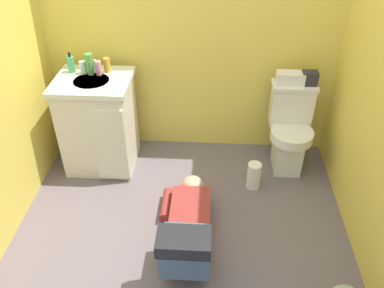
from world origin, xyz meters
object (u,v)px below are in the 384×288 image
(faucet, at_px, (95,66))
(bottle_amber, at_px, (107,65))
(bottle_green, at_px, (90,64))
(bottle_pink, at_px, (99,68))
(toilet, at_px, (290,130))
(soap_dispenser, at_px, (71,64))
(paper_towel_roll, at_px, (254,176))
(bottle_clear, at_px, (83,68))
(tissue_box, at_px, (290,78))
(toiletry_bag, at_px, (310,78))
(vanity_cabinet, at_px, (99,123))
(person_plumber, at_px, (187,229))

(faucet, xyz_separation_m, bottle_amber, (0.10, 0.00, 0.01))
(bottle_green, relative_size, bottle_pink, 1.48)
(toilet, bearing_deg, bottle_amber, 177.04)
(soap_dispenser, distance_m, bottle_green, 0.17)
(soap_dispenser, bearing_deg, paper_towel_roll, -14.15)
(soap_dispenser, relative_size, bottle_pink, 1.44)
(soap_dispenser, bearing_deg, bottle_amber, 4.08)
(bottle_clear, xyz_separation_m, bottle_amber, (0.19, 0.04, 0.01))
(bottle_pink, bearing_deg, soap_dispenser, 170.73)
(faucet, distance_m, tissue_box, 1.56)
(bottle_green, bearing_deg, toiletry_bag, 2.03)
(toilet, bearing_deg, toiletry_bag, 40.77)
(bottle_green, bearing_deg, soap_dispenser, 169.84)
(tissue_box, xyz_separation_m, paper_towel_roll, (-0.26, -0.41, -0.68))
(toilet, relative_size, paper_towel_roll, 3.18)
(soap_dispenser, xyz_separation_m, bottle_amber, (0.29, 0.02, -0.01))
(bottle_clear, distance_m, bottle_green, 0.07)
(toiletry_bag, relative_size, bottle_green, 0.72)
(soap_dispenser, relative_size, bottle_green, 0.97)
(soap_dispenser, xyz_separation_m, bottle_pink, (0.23, -0.04, -0.01))
(toilet, height_order, bottle_clear, bottle_clear)
(toilet, bearing_deg, bottle_clear, 178.74)
(vanity_cabinet, xyz_separation_m, paper_towel_roll, (1.30, -0.25, -0.30))
(vanity_cabinet, bearing_deg, soap_dispenser, 146.90)
(toilet, distance_m, tissue_box, 0.44)
(bottle_clear, bearing_deg, person_plumber, -48.42)
(tissue_box, distance_m, bottle_pink, 1.52)
(toilet, bearing_deg, bottle_pink, 179.26)
(soap_dispenser, bearing_deg, faucet, 6.01)
(vanity_cabinet, distance_m, faucet, 0.47)
(toiletry_bag, height_order, bottle_amber, bottle_amber)
(bottle_clear, bearing_deg, toiletry_bag, 1.69)
(faucet, height_order, person_plumber, faucet)
(vanity_cabinet, relative_size, person_plumber, 0.77)
(vanity_cabinet, height_order, person_plumber, vanity_cabinet)
(bottle_pink, bearing_deg, bottle_clear, 172.49)
(toilet, xyz_separation_m, paper_towel_roll, (-0.30, -0.32, -0.25))
(toiletry_bag, bearing_deg, soap_dispenser, -179.01)
(vanity_cabinet, bearing_deg, toilet, 2.44)
(soap_dispenser, height_order, bottle_green, bottle_green)
(toilet, height_order, toiletry_bag, toiletry_bag)
(person_plumber, bearing_deg, bottle_pink, 127.63)
(toiletry_bag, xyz_separation_m, paper_towel_roll, (-0.41, -0.41, -0.69))
(toilet, xyz_separation_m, tissue_box, (-0.04, 0.09, 0.43))
(person_plumber, relative_size, bottle_green, 6.22)
(person_plumber, height_order, paper_towel_roll, person_plumber)
(toilet, xyz_separation_m, person_plumber, (-0.80, -0.98, -0.19))
(bottle_clear, bearing_deg, bottle_green, -7.89)
(toiletry_bag, distance_m, bottle_pink, 1.67)
(tissue_box, height_order, bottle_amber, bottle_amber)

